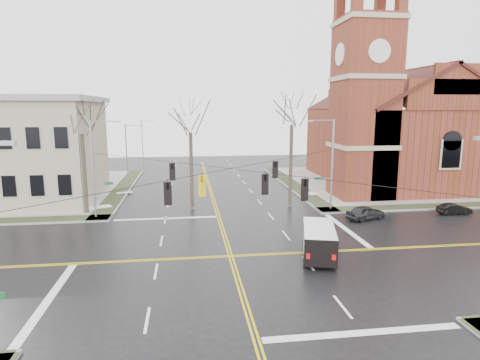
{
  "coord_description": "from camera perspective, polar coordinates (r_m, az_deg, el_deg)",
  "views": [
    {
      "loc": [
        -2.9,
        -26.54,
        10.21
      ],
      "look_at": [
        1.47,
        6.0,
        4.33
      ],
      "focal_mm": 30.0,
      "sensor_mm": 36.0,
      "label": 1
    }
  ],
  "objects": [
    {
      "name": "sidewalks",
      "position": [
        28.55,
        -1.35,
        -10.63
      ],
      "size": [
        80.0,
        80.0,
        0.17
      ],
      "color": "gray",
      "rests_on": "ground"
    },
    {
      "name": "streetlight_north_a",
      "position": [
        55.38,
        -15.69,
        3.83
      ],
      "size": [
        2.3,
        0.2,
        8.0
      ],
      "color": "gray",
      "rests_on": "ground"
    },
    {
      "name": "road_markings",
      "position": [
        28.58,
        -1.35,
        -10.76
      ],
      "size": [
        100.0,
        100.0,
        0.01
      ],
      "color": "gold",
      "rests_on": "ground"
    },
    {
      "name": "tree_nw_near",
      "position": [
        40.68,
        -7.06,
        7.44
      ],
      "size": [
        4.0,
        4.0,
        11.51
      ],
      "color": "#382E23",
      "rests_on": "ground"
    },
    {
      "name": "tree_ne",
      "position": [
        41.79,
        7.39,
        8.55
      ],
      "size": [
        4.0,
        4.0,
        12.58
      ],
      "color": "#382E23",
      "rests_on": "ground"
    },
    {
      "name": "parked_car_b",
      "position": [
        44.48,
        28.18,
        -3.64
      ],
      "size": [
        3.24,
        1.24,
        1.05
      ],
      "primitive_type": "imported",
      "rotation": [
        0.0,
        0.0,
        1.53
      ],
      "color": "black",
      "rests_on": "ground"
    },
    {
      "name": "civic_building_a",
      "position": [
        50.52,
        -29.88,
        3.46
      ],
      "size": [
        18.0,
        14.0,
        11.0
      ],
      "primitive_type": "cube",
      "color": "#9E957D",
      "rests_on": "ground"
    },
    {
      "name": "ground",
      "position": [
        28.58,
        -1.35,
        -10.77
      ],
      "size": [
        120.0,
        120.0,
        0.0
      ],
      "primitive_type": "plane",
      "color": "black",
      "rests_on": "ground"
    },
    {
      "name": "traffic_signals",
      "position": [
        26.46,
        -1.24,
        -0.2
      ],
      "size": [
        8.21,
        8.26,
        1.3
      ],
      "color": "black",
      "rests_on": "ground"
    },
    {
      "name": "streetlight_north_b",
      "position": [
        75.16,
        -13.61,
        5.5
      ],
      "size": [
        2.3,
        0.2,
        8.0
      ],
      "color": "gray",
      "rests_on": "ground"
    },
    {
      "name": "church",
      "position": [
        58.33,
        20.87,
        7.76
      ],
      "size": [
        24.28,
        27.48,
        27.5
      ],
      "color": "brown",
      "rests_on": "ground"
    },
    {
      "name": "parked_car_a",
      "position": [
        39.19,
        17.41,
        -4.43
      ],
      "size": [
        4.14,
        2.76,
        1.31
      ],
      "primitive_type": "imported",
      "rotation": [
        0.0,
        0.0,
        1.92
      ],
      "color": "black",
      "rests_on": "ground"
    },
    {
      "name": "cargo_van",
      "position": [
        28.86,
        11.14,
        -8.15
      ],
      "size": [
        3.55,
        5.85,
        2.09
      ],
      "rotation": [
        0.0,
        0.0,
        -0.28
      ],
      "color": "white",
      "rests_on": "ground"
    },
    {
      "name": "signal_pole_nw",
      "position": [
        39.31,
        -19.96,
        1.86
      ],
      "size": [
        2.75,
        0.22,
        9.0
      ],
      "color": "gray",
      "rests_on": "ground"
    },
    {
      "name": "signal_pole_ne",
      "position": [
        40.95,
        12.75,
        2.53
      ],
      "size": [
        2.75,
        0.22,
        9.0
      ],
      "color": "gray",
      "rests_on": "ground"
    },
    {
      "name": "tree_nw_far",
      "position": [
        40.88,
        -21.63,
        6.83
      ],
      "size": [
        4.0,
        4.0,
        11.52
      ],
      "color": "#382E23",
      "rests_on": "ground"
    },
    {
      "name": "span_wires",
      "position": [
        26.99,
        -1.4,
        1.62
      ],
      "size": [
        23.02,
        23.02,
        0.03
      ],
      "color": "black",
      "rests_on": "ground"
    }
  ]
}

